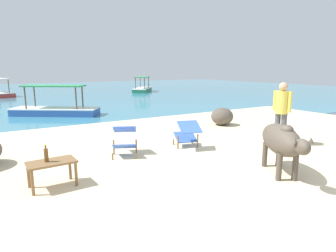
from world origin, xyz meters
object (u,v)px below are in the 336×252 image
(low_bench_table, at_px, (52,166))
(deck_chair_far, at_px, (125,138))
(boat_green, at_px, (142,88))
(deck_chair_near, at_px, (187,133))
(bottle, at_px, (46,155))
(cow, at_px, (282,140))
(boat_blue, at_px, (55,109))
(person_standing, at_px, (282,109))

(low_bench_table, bearing_deg, deck_chair_far, 28.43)
(low_bench_table, height_order, boat_green, boat_green)
(deck_chair_near, bearing_deg, bottle, 120.04)
(cow, bearing_deg, bottle, -81.35)
(deck_chair_far, bearing_deg, bottle, -34.96)
(cow, relative_size, boat_green, 0.46)
(deck_chair_far, height_order, boat_blue, boat_blue)
(person_standing, distance_m, boat_blue, 9.27)
(deck_chair_far, height_order, person_standing, person_standing)
(bottle, height_order, boat_green, boat_green)
(cow, height_order, boat_blue, boat_blue)
(boat_blue, bearing_deg, low_bench_table, 113.66)
(cow, distance_m, bottle, 4.16)
(deck_chair_far, height_order, boat_green, boat_green)
(deck_chair_far, bearing_deg, boat_green, 177.33)
(deck_chair_near, xyz_separation_m, deck_chair_far, (-1.58, 0.25, 0.00))
(boat_blue, bearing_deg, person_standing, 150.39)
(deck_chair_near, distance_m, deck_chair_far, 1.60)
(deck_chair_near, height_order, person_standing, person_standing)
(low_bench_table, distance_m, boat_blue, 8.27)
(low_bench_table, xyz_separation_m, person_standing, (5.59, -0.16, 0.57))
(cow, distance_m, deck_chair_near, 2.47)
(boat_green, bearing_deg, deck_chair_far, 9.07)
(cow, relative_size, low_bench_table, 2.14)
(cow, height_order, deck_chair_far, cow)
(deck_chair_far, xyz_separation_m, person_standing, (3.83, -1.25, 0.56))
(cow, xyz_separation_m, deck_chair_near, (-0.44, 2.41, -0.27))
(bottle, distance_m, deck_chair_near, 3.51)
(bottle, relative_size, boat_blue, 0.08)
(bottle, bearing_deg, cow, -22.47)
(cow, bearing_deg, deck_chair_far, -111.73)
(bottle, relative_size, deck_chair_far, 0.32)
(boat_blue, xyz_separation_m, boat_green, (8.91, 9.62, 0.00))
(deck_chair_far, distance_m, boat_blue, 7.05)
(cow, relative_size, boat_blue, 0.45)
(person_standing, relative_size, boat_blue, 0.44)
(person_standing, bearing_deg, cow, -147.74)
(bottle, xyz_separation_m, boat_green, (10.49, 17.74, -0.32))
(cow, distance_m, boat_green, 20.44)
(cow, xyz_separation_m, boat_green, (6.64, 19.33, -0.40))
(deck_chair_near, distance_m, person_standing, 2.53)
(low_bench_table, bearing_deg, boat_blue, 76.38)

